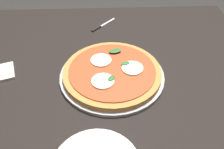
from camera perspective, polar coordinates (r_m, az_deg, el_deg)
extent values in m
cube|color=black|center=(0.84, -3.13, -0.89)|extent=(1.22, 1.00, 0.04)
cube|color=black|center=(1.51, -23.16, -1.02)|extent=(0.07, 0.07, 0.71)
cube|color=black|center=(1.50, 18.08, 0.18)|extent=(0.07, 0.07, 0.71)
cylinder|color=#B2B2B7|center=(0.81, 0.00, -0.21)|extent=(0.36, 0.36, 0.01)
cylinder|color=#C6843F|center=(0.80, 0.03, 0.53)|extent=(0.33, 0.33, 0.02)
cylinder|color=#CC4723|center=(0.80, 0.03, 1.12)|extent=(0.29, 0.29, 0.00)
cylinder|color=white|center=(0.80, 4.93, 1.56)|extent=(0.07, 0.07, 0.00)
cylinder|color=white|center=(0.83, -2.65, 3.47)|extent=(0.07, 0.07, 0.00)
cylinder|color=white|center=(0.75, -2.23, -1.57)|extent=(0.07, 0.07, 0.00)
ellipsoid|color=#286B2D|center=(0.75, -0.12, -0.84)|extent=(0.03, 0.03, 0.00)
ellipsoid|color=#286B2D|center=(0.81, 3.23, 2.75)|extent=(0.03, 0.02, 0.00)
ellipsoid|color=#286B2D|center=(0.87, 0.76, 5.75)|extent=(0.05, 0.03, 0.00)
cube|color=black|center=(1.07, -3.81, 10.94)|extent=(0.05, 0.05, 0.01)
cube|color=silver|center=(1.12, -1.09, 12.42)|extent=(0.07, 0.08, 0.00)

